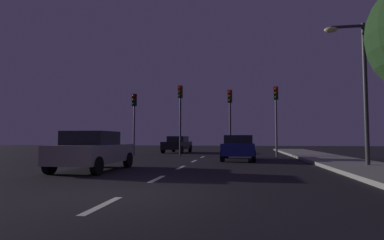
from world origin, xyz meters
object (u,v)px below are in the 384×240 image
(car_stopped_ahead, at_px, (239,147))
(street_lamp_right, at_px, (358,79))
(traffic_signal_center_left, at_px, (180,107))
(traffic_signal_far_right, at_px, (276,107))
(traffic_signal_center_right, at_px, (230,109))
(car_adjacent_lane, at_px, (93,151))
(traffic_signal_far_left, at_px, (134,112))
(car_oncoming_far, at_px, (177,144))

(car_stopped_ahead, xyz_separation_m, street_lamp_right, (5.08, -4.11, 3.03))
(traffic_signal_center_left, height_order, traffic_signal_far_right, traffic_signal_center_left)
(traffic_signal_center_right, xyz_separation_m, car_adjacent_lane, (-4.98, -10.53, -2.52))
(traffic_signal_center_left, bearing_deg, traffic_signal_far_right, -0.00)
(traffic_signal_far_left, relative_size, car_oncoming_far, 1.07)
(traffic_signal_far_left, relative_size, traffic_signal_center_left, 0.90)
(street_lamp_right, bearing_deg, car_oncoming_far, 129.54)
(traffic_signal_far_left, relative_size, car_stopped_ahead, 1.11)
(traffic_signal_far_right, height_order, street_lamp_right, street_lamp_right)
(street_lamp_right, bearing_deg, traffic_signal_center_left, 139.50)
(traffic_signal_center_right, bearing_deg, car_stopped_ahead, -80.79)
(car_adjacent_lane, distance_m, car_oncoming_far, 15.31)
(car_stopped_ahead, bearing_deg, traffic_signal_center_left, 137.76)
(traffic_signal_far_right, distance_m, car_adjacent_lane, 13.57)
(traffic_signal_far_left, xyz_separation_m, car_adjacent_lane, (2.11, -10.53, -2.44))
(traffic_signal_far_left, height_order, car_stopped_ahead, traffic_signal_far_left)
(traffic_signal_far_right, distance_m, street_lamp_right, 8.34)
(traffic_signal_far_left, xyz_separation_m, traffic_signal_center_right, (7.09, 0.00, 0.08))
(traffic_signal_center_right, bearing_deg, street_lamp_right, -54.32)
(traffic_signal_center_left, bearing_deg, car_oncoming_far, 104.13)
(traffic_signal_far_right, bearing_deg, car_oncoming_far, 149.03)
(traffic_signal_far_left, xyz_separation_m, traffic_signal_far_right, (10.26, 0.00, 0.18))
(car_oncoming_far, xyz_separation_m, street_lamp_right, (10.49, -12.71, 3.03))
(traffic_signal_far_left, relative_size, street_lamp_right, 0.74)
(car_stopped_ahead, bearing_deg, street_lamp_right, -38.99)
(car_adjacent_lane, relative_size, car_oncoming_far, 0.95)
(car_stopped_ahead, height_order, car_oncoming_far, car_oncoming_far)
(traffic_signal_far_left, xyz_separation_m, traffic_signal_center_left, (3.50, 0.00, 0.34))
(car_adjacent_lane, relative_size, street_lamp_right, 0.66)
(traffic_signal_far_right, xyz_separation_m, street_lamp_right, (2.53, -7.93, 0.38))
(traffic_signal_center_left, bearing_deg, traffic_signal_far_left, -179.98)
(traffic_signal_far_left, bearing_deg, car_adjacent_lane, -78.66)
(traffic_signal_center_left, height_order, car_adjacent_lane, traffic_signal_center_left)
(traffic_signal_center_left, xyz_separation_m, traffic_signal_far_right, (6.76, -0.00, -0.16))
(traffic_signal_far_right, bearing_deg, car_adjacent_lane, -127.73)
(traffic_signal_far_right, distance_m, car_oncoming_far, 9.65)
(traffic_signal_center_right, bearing_deg, traffic_signal_far_right, 0.01)
(traffic_signal_far_right, bearing_deg, traffic_signal_center_right, -179.99)
(traffic_signal_far_left, height_order, traffic_signal_center_right, traffic_signal_center_right)
(traffic_signal_center_right, distance_m, traffic_signal_far_right, 3.17)
(traffic_signal_center_right, bearing_deg, traffic_signal_center_left, 179.99)
(traffic_signal_far_left, relative_size, traffic_signal_center_right, 0.97)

